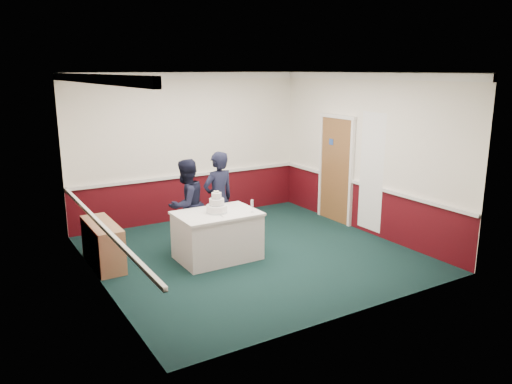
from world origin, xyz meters
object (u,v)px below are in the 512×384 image
champagne_flute (252,204)px  cake_table (217,235)px  person_man (186,205)px  sideboard (103,244)px  wedding_cake (217,206)px  cake_knife (221,216)px  person_woman (218,199)px

champagne_flute → cake_table: bearing=150.8°
cake_table → person_man: person_man is taller
sideboard → champagne_flute: size_ratio=5.85×
cake_table → champagne_flute: champagne_flute is taller
sideboard → cake_table: 1.82m
wedding_cake → champagne_flute: bearing=-29.2°
cake_table → cake_knife: 0.44m
champagne_flute → person_woman: 0.89m
cake_knife → champagne_flute: champagne_flute is taller
cake_table → champagne_flute: 0.78m
cake_table → person_man: 0.84m
cake_knife → person_woman: (0.36, 0.79, 0.05)m
champagne_flute → person_man: (-0.73, 0.99, -0.14)m
cake_table → cake_knife: cake_knife is taller
wedding_cake → champagne_flute: 0.57m
champagne_flute → sideboard: bearing=156.4°
champagne_flute → person_man: bearing=126.2°
sideboard → person_man: size_ratio=0.76×
sideboard → wedding_cake: bearing=-21.9°
cake_knife → person_man: person_man is taller
champagne_flute → person_man: 1.24m
wedding_cake → cake_knife: (-0.03, -0.20, -0.11)m
sideboard → wedding_cake: size_ratio=3.30×
cake_knife → person_woman: person_woman is taller
wedding_cake → person_man: bearing=107.6°
person_woman → person_man: bearing=-21.8°
sideboard → cake_table: (1.69, -0.68, 0.05)m
sideboard → person_man: person_man is taller
sideboard → person_man: bearing=1.3°
sideboard → cake_knife: size_ratio=5.45×
wedding_cake → person_woman: size_ratio=0.22×
wedding_cake → sideboard: bearing=158.1°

